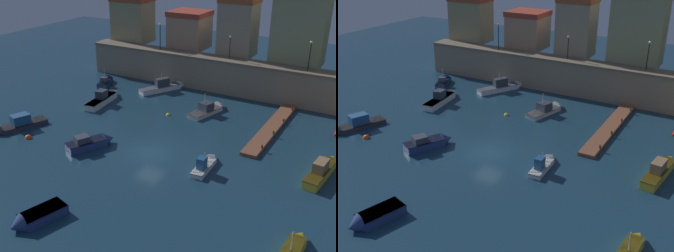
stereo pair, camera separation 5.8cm
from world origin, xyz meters
TOP-DOWN VIEW (x-y plane):
  - ground_plane at (0.00, 0.00)m, footprint 112.66×112.66m
  - quay_wall at (0.00, 20.08)m, footprint 43.10×2.91m
  - old_town_backdrop at (0.30, 23.35)m, footprint 39.47×4.96m
  - pier_dock at (8.59, 11.33)m, footprint 1.67×14.89m
  - quay_lamp_0 at (-10.82, 20.08)m, footprint 0.32×0.32m
  - quay_lamp_1 at (-0.29, 20.08)m, footprint 0.32×0.32m
  - quay_lamp_2 at (9.81, 20.08)m, footprint 0.32×0.32m
  - moored_boat_0 at (-5.60, -1.80)m, footprint 3.56×5.06m
  - moored_boat_1 at (15.77, -7.24)m, footprint 1.40×4.37m
  - moored_boat_2 at (15.35, 4.15)m, footprint 2.05×6.78m
  - moored_boat_3 at (-12.33, 8.85)m, footprint 2.35×7.14m
  - moored_boat_4 at (5.95, 0.24)m, footprint 1.33×4.62m
  - moored_boat_5 at (0.75, 12.46)m, footprint 3.01×6.15m
  - moored_boat_6 at (-15.64, -2.84)m, footprint 3.78×6.60m
  - moored_boat_8 at (-1.46, -13.34)m, footprint 2.74×4.56m
  - moored_boat_10 at (-7.87, 16.57)m, footprint 4.60×7.10m
  - moored_boat_11 at (-16.59, 14.70)m, footprint 3.04×4.88m
  - mooring_buoy_0 at (-12.67, -3.58)m, footprint 0.72×0.72m
  - mooring_buoy_1 at (-3.12, 9.04)m, footprint 0.52×0.52m

SIDE VIEW (x-z plane):
  - ground_plane at x=0.00m, z-range 0.00..0.00m
  - mooring_buoy_0 at x=-12.67m, z-range -0.36..0.36m
  - mooring_buoy_1 at x=-3.12m, z-range -0.26..0.26m
  - pier_dock at x=8.59m, z-range -0.17..0.53m
  - moored_boat_4 at x=5.95m, z-range -0.63..1.37m
  - moored_boat_11 at x=-16.59m, z-range -1.00..1.78m
  - moored_boat_8 at x=-1.46m, z-range -0.40..1.19m
  - moored_boat_1 at x=15.77m, z-range -0.76..1.56m
  - moored_boat_5 at x=0.75m, z-range -1.16..1.97m
  - moored_boat_6 at x=-15.64m, z-range -0.60..1.46m
  - moored_boat_3 at x=-12.33m, z-range -0.76..1.77m
  - moored_boat_10 at x=-7.87m, z-range -0.85..1.88m
  - moored_boat_0 at x=-5.60m, z-range -0.36..1.40m
  - moored_boat_2 at x=15.35m, z-range -0.39..1.54m
  - quay_wall at x=0.00m, z-range 0.01..4.57m
  - quay_lamp_1 at x=-0.29m, z-range 5.09..8.15m
  - quay_lamp_2 at x=9.81m, z-range 5.13..8.65m
  - quay_lamp_0 at x=-10.82m, z-range 5.14..8.78m
  - old_town_backdrop at x=0.30m, z-range 3.51..12.86m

